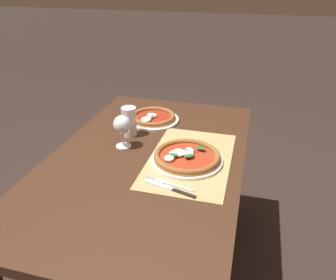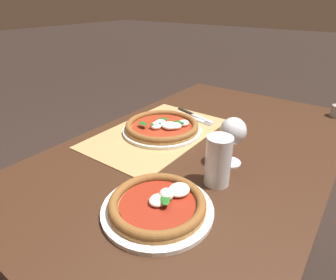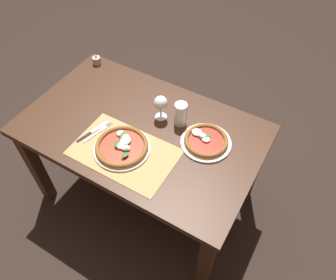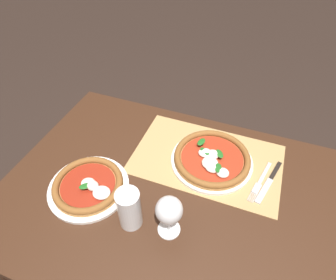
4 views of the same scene
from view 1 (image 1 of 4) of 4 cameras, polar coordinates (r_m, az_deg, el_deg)
ground_plane at (r=1.93m, az=-3.01°, el=-22.11°), size 24.00×24.00×0.00m
dining_table at (r=1.50m, az=-3.61°, el=-6.26°), size 1.36×0.84×0.74m
paper_placemat at (r=1.42m, az=3.87°, el=-3.35°), size 0.55×0.35×0.00m
pizza_near at (r=1.39m, az=3.23°, el=-2.98°), size 0.30×0.30×0.05m
pizza_far at (r=1.77m, az=-2.63°, el=3.91°), size 0.28×0.28×0.05m
wine_glass at (r=1.49m, az=-8.00°, el=2.45°), size 0.08×0.08×0.16m
pint_glass at (r=1.61m, az=-6.78°, el=3.12°), size 0.07×0.07×0.15m
fork at (r=1.26m, az=0.15°, el=-7.58°), size 0.06×0.20×0.00m
knife at (r=1.23m, az=0.27°, el=-8.43°), size 0.07×0.21×0.01m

